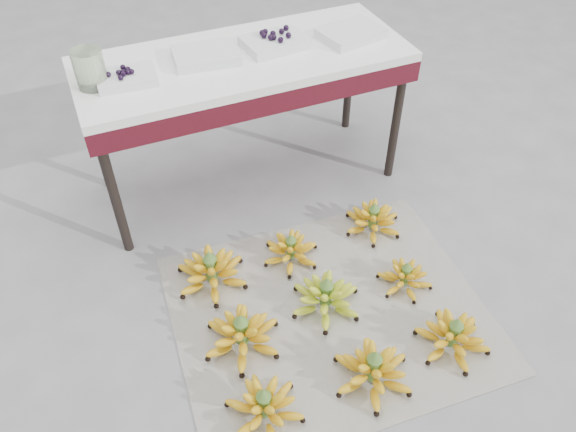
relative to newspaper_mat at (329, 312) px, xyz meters
name	(u,v)px	position (x,y,z in m)	size (l,w,h in m)	color
ground	(334,304)	(0.04, 0.03, 0.00)	(60.00, 60.00, 0.00)	slate
newspaper_mat	(329,312)	(0.00, 0.00, 0.00)	(1.25, 1.05, 0.01)	white
bunch_front_left	(264,407)	(-0.41, -0.31, 0.06)	(0.35, 0.35, 0.17)	#E5B809
bunch_front_center	(373,370)	(0.01, -0.34, 0.06)	(0.31, 0.31, 0.18)	#E5B809
bunch_front_right	(453,337)	(0.36, -0.33, 0.06)	(0.31, 0.31, 0.17)	#E5B809
bunch_mid_left	(242,335)	(-0.38, -0.01, 0.07)	(0.36, 0.36, 0.19)	#E5B809
bunch_mid_center	(326,297)	(0.00, 0.03, 0.06)	(0.36, 0.36, 0.18)	#93B31E
bunch_mid_right	(405,277)	(0.36, 0.01, 0.05)	(0.26, 0.26, 0.14)	#E5B809
bunch_back_left	(211,272)	(-0.39, 0.34, 0.07)	(0.39, 0.39, 0.19)	#E5B809
bunch_back_center	(291,250)	(-0.03, 0.33, 0.06)	(0.31, 0.31, 0.15)	#E5B809
bunch_back_right	(373,220)	(0.40, 0.36, 0.06)	(0.34, 0.34, 0.16)	#E5B809
vendor_table	(244,72)	(0.00, 0.94, 0.62)	(1.47, 0.59, 0.70)	black
tray_far_left	(126,77)	(-0.51, 0.91, 0.72)	(0.25, 0.19, 0.06)	silver
tray_left	(206,55)	(-0.16, 0.96, 0.72)	(0.29, 0.23, 0.04)	silver
tray_right	(274,42)	(0.16, 0.95, 0.73)	(0.29, 0.22, 0.07)	silver
tray_far_right	(351,33)	(0.51, 0.90, 0.72)	(0.31, 0.25, 0.04)	silver
glass_jar	(90,69)	(-0.64, 0.93, 0.78)	(0.12, 0.12, 0.15)	beige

